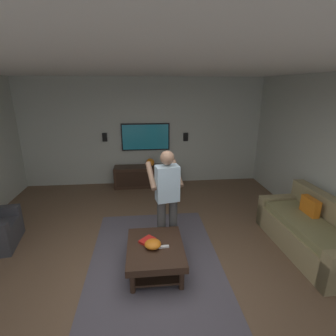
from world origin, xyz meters
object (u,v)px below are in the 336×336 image
object	(u,v)px
person_standing	(167,193)
vase_round	(150,162)
tv	(146,137)
remote_white	(164,247)
media_console	(147,176)
wall_speaker_left	(186,137)
coffee_table	(155,252)
wall_speaker_right	(105,137)
couch	(312,232)
bowl	(153,244)
book	(148,241)

from	to	relation	value
person_standing	vase_round	distance (m)	2.70
tv	remote_white	xyz separation A→B (m)	(-3.61, -0.18, -0.88)
media_console	person_standing	distance (m)	2.79
tv	wall_speaker_left	world-z (taller)	tv
media_console	remote_white	size ratio (longest dim) A/B	11.33
coffee_table	tv	size ratio (longest dim) A/B	0.79
media_console	person_standing	bearing A→B (deg)	6.10
coffee_table	person_standing	world-z (taller)	person_standing
media_console	wall_speaker_right	xyz separation A→B (m)	(0.25, 1.06, 1.03)
coffee_table	person_standing	distance (m)	0.92
vase_round	wall_speaker_right	world-z (taller)	wall_speaker_right
remote_white	vase_round	world-z (taller)	vase_round
person_standing	remote_white	bearing A→B (deg)	159.84
remote_white	wall_speaker_left	bearing A→B (deg)	72.84
person_standing	media_console	bearing A→B (deg)	-4.59
wall_speaker_left	vase_round	bearing A→B (deg)	105.54
person_standing	wall_speaker_right	bearing A→B (deg)	13.86
person_standing	wall_speaker_left	world-z (taller)	person_standing
tv	media_console	bearing A→B (deg)	0.00
couch	bowl	size ratio (longest dim) A/B	8.25
person_standing	book	bearing A→B (deg)	135.74
couch	person_standing	world-z (taller)	person_standing
bowl	person_standing	bearing A→B (deg)	-21.92
remote_white	vase_round	xyz separation A→B (m)	(3.35, 0.07, 0.25)
person_standing	bowl	world-z (taller)	person_standing
tv	wall_speaker_left	xyz separation A→B (m)	(0.01, -1.07, -0.02)
person_standing	coffee_table	bearing A→B (deg)	149.17
media_console	wall_speaker_left	size ratio (longest dim) A/B	7.73
media_console	tv	size ratio (longest dim) A/B	1.34
media_console	vase_round	distance (m)	0.40
coffee_table	book	world-z (taller)	book
wall_speaker_right	wall_speaker_left	bearing A→B (deg)	-90.00
tv	person_standing	distance (m)	2.97
coffee_table	vase_round	xyz separation A→B (m)	(3.30, -0.04, 0.36)
media_console	wall_speaker_left	world-z (taller)	wall_speaker_left
couch	wall_speaker_left	xyz separation A→B (m)	(3.34, 1.53, 0.95)
vase_round	wall_speaker_right	size ratio (longest dim) A/B	1.00
coffee_table	vase_round	size ratio (longest dim) A/B	4.55
book	wall_speaker_right	world-z (taller)	wall_speaker_right
coffee_table	wall_speaker_right	xyz separation A→B (m)	(3.57, 1.12, 1.01)
bowl	coffee_table	bearing A→B (deg)	-48.72
couch	bowl	bearing A→B (deg)	3.75
bowl	wall_speaker_right	world-z (taller)	wall_speaker_right
media_console	bowl	world-z (taller)	media_console
media_console	remote_white	world-z (taller)	media_console
couch	bowl	xyz separation A→B (m)	(-0.26, 2.58, 0.13)
media_console	vase_round	world-z (taller)	vase_round
media_console	wall_speaker_right	size ratio (longest dim) A/B	7.73
wall_speaker_right	bowl	bearing A→B (deg)	-163.23
book	wall_speaker_left	xyz separation A→B (m)	(3.46, -1.12, 0.85)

